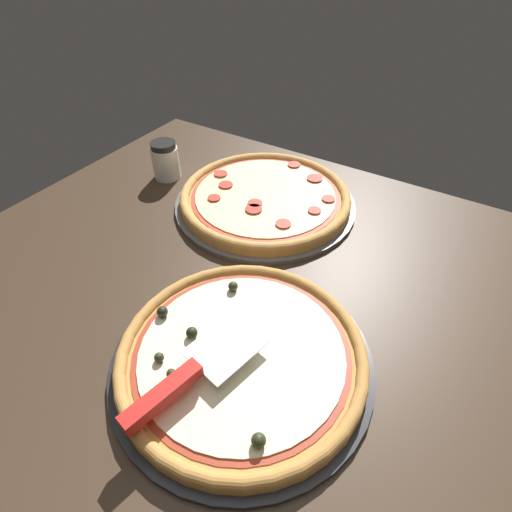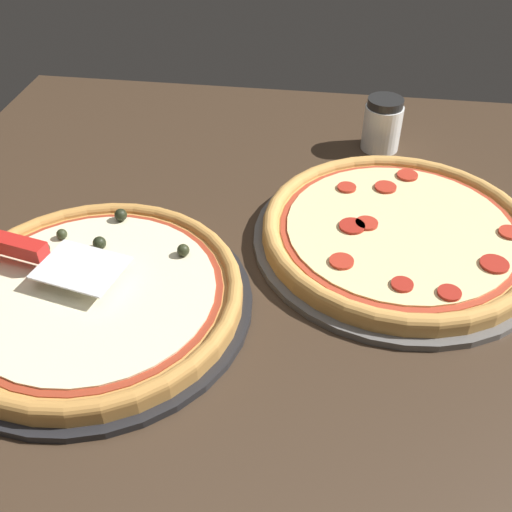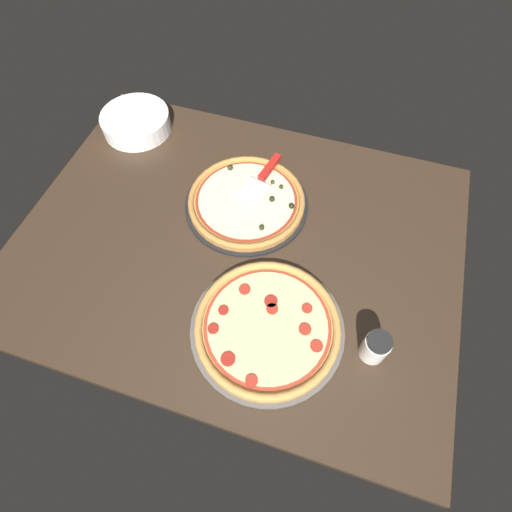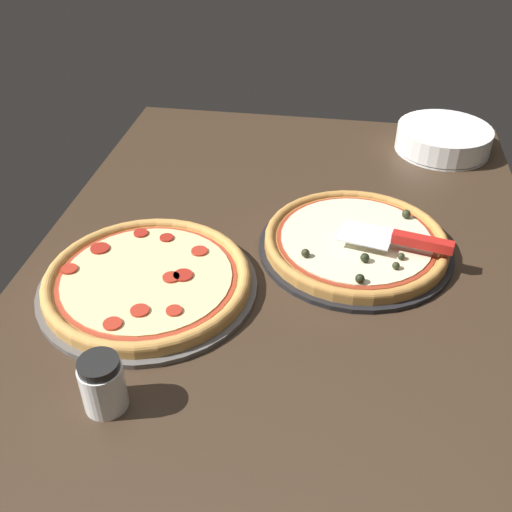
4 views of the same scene
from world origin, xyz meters
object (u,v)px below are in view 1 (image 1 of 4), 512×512
pizza_back (265,197)px  serving_spatula (181,381)px  parmesan_shaker (165,160)px  pizza_front (242,354)px

pizza_back → serving_spatula: size_ratio=1.72×
serving_spatula → pizza_back: bearing=108.0°
pizza_back → parmesan_shaker: 27.30cm
parmesan_shaker → serving_spatula: bearing=-46.7°
serving_spatula → parmesan_shaker: bearing=133.3°
serving_spatula → parmesan_shaker: size_ratio=2.42×
pizza_back → parmesan_shaker: parmesan_shaker is taller
serving_spatula → parmesan_shaker: parmesan_shaker is taller
pizza_front → serving_spatula: size_ratio=1.65×
pizza_front → parmesan_shaker: bearing=142.0°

